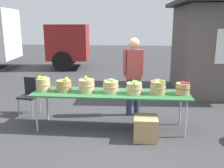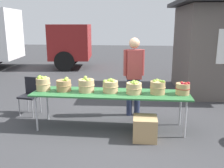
{
  "view_description": "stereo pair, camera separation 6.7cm",
  "coord_description": "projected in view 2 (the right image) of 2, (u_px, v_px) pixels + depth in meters",
  "views": [
    {
      "loc": [
        0.47,
        -4.7,
        2.07
      ],
      "look_at": [
        0.0,
        0.3,
        0.85
      ],
      "focal_mm": 39.71,
      "sensor_mm": 36.0,
      "label": 1
    },
    {
      "loc": [
        0.54,
        -4.7,
        2.07
      ],
      "look_at": [
        0.0,
        0.3,
        0.85
      ],
      "focal_mm": 39.71,
      "sensor_mm": 36.0,
      "label": 2
    }
  ],
  "objects": [
    {
      "name": "apple_basket_green_4",
      "position": [
        134.0,
        88.0,
        4.8
      ],
      "size": [
        0.32,
        0.32,
        0.26
      ],
      "color": "tan",
      "rests_on": "market_table"
    },
    {
      "name": "produce_crate",
      "position": [
        145.0,
        128.0,
        4.52
      ],
      "size": [
        0.43,
        0.43,
        0.43
      ],
      "primitive_type": "cube",
      "color": "tan",
      "rests_on": "ground"
    },
    {
      "name": "apple_basket_red_0",
      "position": [
        183.0,
        88.0,
        4.75
      ],
      "size": [
        0.28,
        0.28,
        0.26
      ],
      "color": "tan",
      "rests_on": "market_table"
    },
    {
      "name": "apple_basket_green_1",
      "position": [
        64.0,
        85.0,
        5.0
      ],
      "size": [
        0.31,
        0.31,
        0.27
      ],
      "color": "#A87F51",
      "rests_on": "market_table"
    },
    {
      "name": "apple_basket_green_2",
      "position": [
        86.0,
        85.0,
        4.94
      ],
      "size": [
        0.33,
        0.33,
        0.3
      ],
      "color": "tan",
      "rests_on": "market_table"
    },
    {
      "name": "vendor_adult",
      "position": [
        134.0,
        71.0,
        5.55
      ],
      "size": [
        0.46,
        0.3,
        1.78
      ],
      "rotation": [
        0.0,
        0.0,
        3.34
      ],
      "color": "#262D4C",
      "rests_on": "ground"
    },
    {
      "name": "apple_basket_green_0",
      "position": [
        43.0,
        83.0,
        5.05
      ],
      "size": [
        0.3,
        0.3,
        0.3
      ],
      "color": "tan",
      "rests_on": "market_table"
    },
    {
      "name": "ground_plane",
      "position": [
        110.0,
        128.0,
        5.08
      ],
      "size": [
        40.0,
        40.0,
        0.0
      ],
      "primitive_type": "plane",
      "color": "#38383A"
    },
    {
      "name": "folding_chair",
      "position": [
        31.0,
        93.0,
        5.78
      ],
      "size": [
        0.46,
        0.46,
        0.86
      ],
      "rotation": [
        0.0,
        0.0,
        6.13
      ],
      "color": "black",
      "rests_on": "ground"
    },
    {
      "name": "apple_basket_green_5",
      "position": [
        158.0,
        87.0,
        4.79
      ],
      "size": [
        0.31,
        0.31,
        0.29
      ],
      "color": "tan",
      "rests_on": "market_table"
    },
    {
      "name": "market_table",
      "position": [
        110.0,
        94.0,
        4.92
      ],
      "size": [
        3.1,
        0.76,
        0.75
      ],
      "color": "#2D6B38",
      "rests_on": "ground"
    },
    {
      "name": "apple_basket_green_3",
      "position": [
        111.0,
        86.0,
        4.89
      ],
      "size": [
        0.32,
        0.32,
        0.28
      ],
      "color": "tan",
      "rests_on": "market_table"
    }
  ]
}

